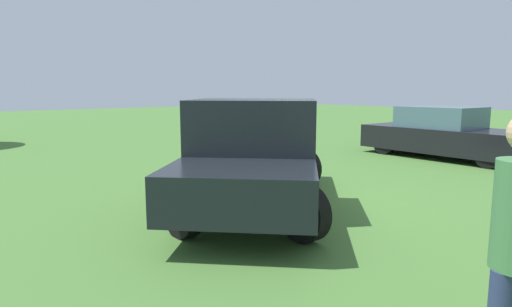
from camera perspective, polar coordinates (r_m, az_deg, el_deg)
name	(u,v)px	position (r m, az deg, el deg)	size (l,w,h in m)	color
ground_plane	(296,203)	(7.57, 5.25, -6.52)	(80.00, 80.00, 0.00)	#477533
pickup_truck	(255,153)	(7.01, -0.12, 0.04)	(4.84, 5.01, 1.80)	black
sedan_near	(445,134)	(13.56, 23.70, 2.32)	(4.78, 2.12, 1.46)	black
traffic_cone	(230,154)	(11.43, -3.40, 0.00)	(0.32, 0.32, 0.55)	orange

